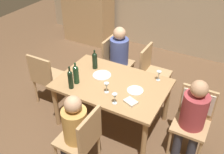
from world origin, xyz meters
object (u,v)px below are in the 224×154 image
chair_far_right (151,70)px  wine_glass_near_left (115,97)px  person_man_guest (74,128)px  dinner_plate_host (135,90)px  chair_left_end (46,76)px  wine_bottle_short_olive (70,79)px  chair_right_end (195,112)px  wine_glass_near_right (159,74)px  chair_near (82,138)px  wine_glass_centre (107,86)px  wine_bottle_dark_red (95,60)px  person_man_bearded (193,115)px  chair_far_left (115,59)px  person_woman_host (120,54)px  dining_table (112,88)px  dinner_plate_guest_left (102,75)px  wine_bottle_tall_green (76,74)px

chair_far_right → wine_glass_near_left: bearing=-0.9°
person_man_guest → dinner_plate_host: 0.96m
chair_left_end → person_man_guest: person_man_guest is taller
wine_bottle_short_olive → chair_right_end: bearing=17.1°
chair_far_right → wine_glass_near_right: size_ratio=6.17×
chair_right_end → chair_left_end: (-2.29, -0.21, -0.06)m
chair_near → chair_right_end: bearing=-46.3°
chair_right_end → wine_glass_centre: (-1.11, -0.34, 0.25)m
dinner_plate_host → wine_glass_centre: bearing=-147.4°
wine_bottle_dark_red → wine_glass_centre: bearing=-44.2°
person_man_bearded → chair_far_left: bearing=-30.1°
chair_left_end → wine_glass_centre: 1.23m
chair_left_end → person_woman_host: size_ratio=0.79×
chair_far_right → wine_glass_centre: (-0.22, -1.11, 0.31)m
wine_bottle_short_olive → dinner_plate_host: (0.79, 0.35, -0.14)m
chair_left_end → wine_glass_centre: bearing=-6.3°
chair_right_end → chair_left_end: same height
dining_table → wine_glass_centre: size_ratio=10.28×
chair_near → wine_bottle_dark_red: size_ratio=3.02×
chair_near → person_woman_host: person_woman_host is taller
chair_right_end → dinner_plate_host: bearing=9.8°
chair_near → dinner_plate_guest_left: 1.04m
chair_left_end → dinner_plate_host: size_ratio=4.18×
chair_far_left → wine_bottle_tall_green: bearing=-0.3°
person_man_guest → wine_glass_near_right: bearing=-24.2°
dining_table → wine_bottle_tall_green: wine_bottle_tall_green is taller
chair_right_end → wine_glass_near_left: chair_right_end is taller
chair_far_left → chair_right_end: (1.58, -0.76, 0.06)m
wine_glass_centre → person_man_guest: bearing=-95.4°
wine_bottle_tall_green → dining_table: bearing=27.7°
wine_glass_centre → dinner_plate_host: wine_glass_centre is taller
person_man_guest → wine_bottle_tall_green: bearing=32.0°
person_man_bearded → wine_bottle_short_olive: (-1.58, -0.34, 0.22)m
chair_far_right → person_man_guest: 1.80m
wine_bottle_tall_green → person_man_bearded: bearing=7.3°
chair_left_end → dinner_plate_guest_left: size_ratio=3.43×
dining_table → dinner_plate_guest_left: size_ratio=5.70×
chair_near → wine_glass_near_left: 0.62m
chair_near → person_man_bearded: (1.06, 0.86, 0.13)m
chair_near → wine_bottle_dark_red: bearing=24.3°
chair_far_left → chair_right_end: size_ratio=1.00×
wine_glass_centre → chair_right_end: bearing=17.2°
chair_near → wine_bottle_tall_green: 0.91m
dining_table → wine_glass_near_right: 0.69m
wine_bottle_dark_red → wine_glass_near_left: 0.87m
chair_right_end → wine_bottle_dark_red: bearing=-3.5°
dining_table → chair_near: (0.09, -0.89, -0.12)m
wine_bottle_tall_green → wine_bottle_dark_red: bearing=86.8°
chair_near → dinner_plate_guest_left: (-0.30, 0.98, 0.21)m
dining_table → wine_bottle_tall_green: bearing=-152.3°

